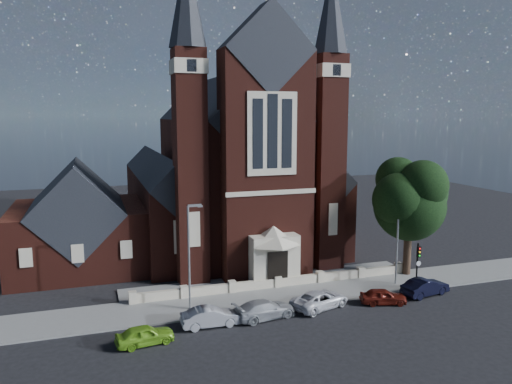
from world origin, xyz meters
TOP-DOWN VIEW (x-y plane):
  - ground at (0.00, 15.00)m, footprint 120.00×120.00m
  - pavement_strip at (0.00, 4.50)m, footprint 60.00×5.00m
  - forecourt_paving at (0.00, 8.50)m, footprint 26.00×3.00m
  - forecourt_wall at (0.00, 6.50)m, footprint 24.00×0.40m
  - church at (-0.00, 22.94)m, footprint 20.01×34.90m
  - parish_hall at (-16.00, 18.00)m, footprint 12.00×12.20m
  - street_tree at (12.60, 5.71)m, footprint 6.40×6.60m
  - street_lamp_left at (-7.91, 4.00)m, footprint 1.16×0.22m
  - street_lamp_right at (10.09, 4.00)m, footprint 1.16×0.22m
  - traffic_signal at (11.00, 2.43)m, footprint 0.28×0.42m
  - car_lime_van at (-11.83, -0.70)m, footprint 3.90×1.99m
  - car_silver_a at (-7.17, 0.70)m, footprint 4.15×1.47m
  - car_silver_b at (-3.15, 0.81)m, footprint 4.89×2.59m
  - car_white_suv at (1.49, 1.34)m, footprint 5.25×3.67m
  - car_dark_red at (6.51, 0.50)m, footprint 3.85×2.43m
  - car_navy at (10.81, 1.06)m, footprint 4.47×2.29m

SIDE VIEW (x-z plane):
  - ground at x=0.00m, z-range 0.00..0.00m
  - pavement_strip at x=0.00m, z-range -0.06..0.06m
  - forecourt_paving at x=0.00m, z-range -0.07..0.07m
  - forecourt_wall at x=0.00m, z-range -0.45..0.45m
  - car_dark_red at x=6.51m, z-range 0.00..1.22m
  - car_lime_van at x=-11.83m, z-range 0.00..1.27m
  - car_white_suv at x=1.49m, z-range 0.00..1.33m
  - car_silver_b at x=-3.15m, z-range 0.00..1.35m
  - car_silver_a at x=-7.17m, z-range 0.00..1.37m
  - car_navy at x=10.81m, z-range 0.00..1.40m
  - traffic_signal at x=11.00m, z-range 0.58..4.58m
  - parish_hall at x=-16.00m, z-range -1.11..9.13m
  - street_lamp_left at x=-7.91m, z-range 0.55..8.64m
  - street_lamp_right at x=10.09m, z-range 0.55..8.64m
  - street_tree at x=12.60m, z-range 1.61..12.31m
  - church at x=0.00m, z-range -6.41..22.79m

